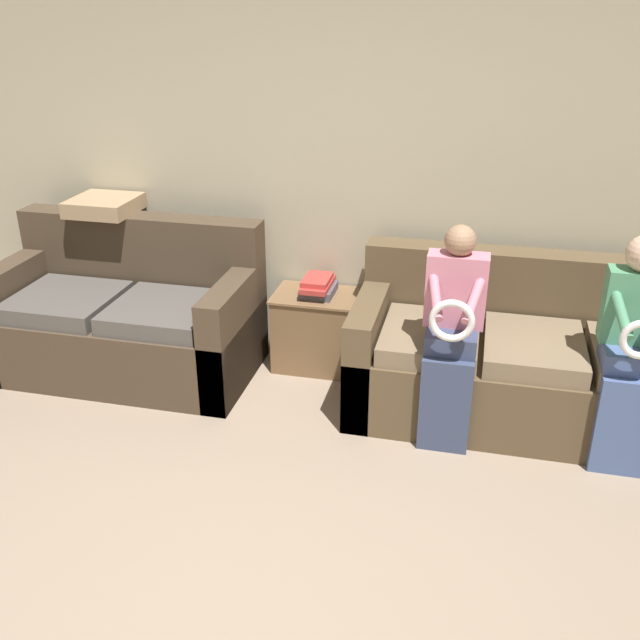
% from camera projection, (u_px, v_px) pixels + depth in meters
% --- Properties ---
extents(wall_back, '(7.07, 0.06, 2.55)m').
position_uv_depth(wall_back, '(354.00, 169.00, 4.44)').
color(wall_back, '#BCB293').
rests_on(wall_back, ground_plane).
extents(couch_main, '(2.03, 0.90, 0.89)m').
position_uv_depth(couch_main, '(529.00, 363.00, 4.13)').
color(couch_main, brown).
rests_on(couch_main, ground_plane).
extents(couch_side, '(1.66, 0.86, 0.96)m').
position_uv_depth(couch_side, '(128.00, 320.00, 4.63)').
color(couch_side, '#473828').
rests_on(couch_side, ground_plane).
extents(child_left_seated, '(0.32, 0.37, 1.21)m').
position_uv_depth(child_left_seated, '(452.00, 330.00, 3.76)').
color(child_left_seated, '#384260').
rests_on(child_left_seated, ground_plane).
extents(child_right_seated, '(0.31, 0.38, 1.22)m').
position_uv_depth(child_right_seated, '(632.00, 344.00, 3.57)').
color(child_right_seated, '#475B8E').
rests_on(child_right_seated, ground_plane).
extents(side_shelf, '(0.56, 0.39, 0.51)m').
position_uv_depth(side_shelf, '(317.00, 329.00, 4.68)').
color(side_shelf, brown).
rests_on(side_shelf, ground_plane).
extents(book_stack, '(0.21, 0.31, 0.12)m').
position_uv_depth(book_stack, '(318.00, 286.00, 4.56)').
color(book_stack, '#4C4C56').
rests_on(book_stack, side_shelf).
extents(throw_pillow, '(0.41, 0.41, 0.10)m').
position_uv_depth(throw_pillow, '(104.00, 205.00, 4.66)').
color(throw_pillow, '#A38460').
rests_on(throw_pillow, couch_side).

